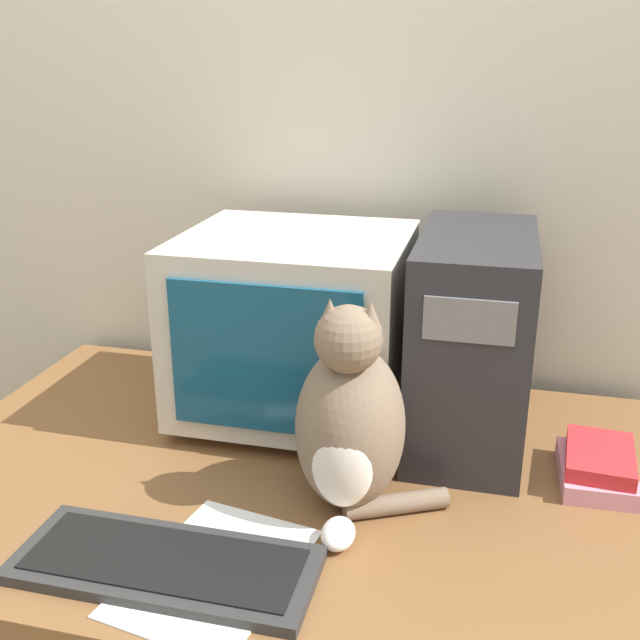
% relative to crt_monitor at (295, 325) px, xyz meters
% --- Properties ---
extents(wall_back, '(7.00, 0.05, 2.50)m').
position_rel_crt_monitor_xyz_m(wall_back, '(0.05, 0.30, 0.28)').
color(wall_back, beige).
rests_on(wall_back, ground_plane).
extents(crt_monitor, '(0.43, 0.40, 0.37)m').
position_rel_crt_monitor_xyz_m(crt_monitor, '(0.00, 0.00, 0.00)').
color(crt_monitor, beige).
rests_on(crt_monitor, desk).
extents(computer_tower, '(0.21, 0.41, 0.40)m').
position_rel_crt_monitor_xyz_m(computer_tower, '(0.34, -0.01, 0.00)').
color(computer_tower, '#28282D').
rests_on(computer_tower, desk).
extents(keyboard, '(0.44, 0.18, 0.02)m').
position_rel_crt_monitor_xyz_m(keyboard, '(-0.05, -0.52, -0.18)').
color(keyboard, '#2D2D2D').
rests_on(keyboard, desk).
extents(cat, '(0.26, 0.26, 0.36)m').
position_rel_crt_monitor_xyz_m(cat, '(0.17, -0.30, -0.04)').
color(cat, '#7A6651').
rests_on(cat, desk).
extents(book_stack, '(0.13, 0.18, 0.06)m').
position_rel_crt_monitor_xyz_m(book_stack, '(0.58, -0.12, -0.17)').
color(book_stack, pink).
rests_on(book_stack, desk).
extents(pen, '(0.15, 0.03, 0.01)m').
position_rel_crt_monitor_xyz_m(pen, '(-0.10, -0.44, -0.19)').
color(pen, black).
rests_on(pen, desk).
extents(paper_sheet, '(0.26, 0.33, 0.00)m').
position_rel_crt_monitor_xyz_m(paper_sheet, '(0.02, -0.51, -0.19)').
color(paper_sheet, white).
rests_on(paper_sheet, desk).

